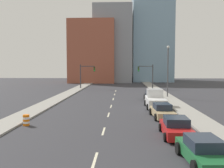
{
  "coord_description": "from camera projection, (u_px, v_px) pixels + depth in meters",
  "views": [
    {
      "loc": [
        1.54,
        -6.18,
        5.17
      ],
      "look_at": [
        -0.3,
        34.92,
        2.2
      ],
      "focal_mm": 40.0,
      "sensor_mm": 36.0,
      "label": 1
    }
  ],
  "objects": [
    {
      "name": "lane_stripe_at_25m",
      "position": [
        111.0,
        106.0,
        31.99
      ],
      "size": [
        0.16,
        2.4,
        0.01
      ],
      "primitive_type": "cube",
      "color": "beige",
      "rests_on": "ground"
    },
    {
      "name": "traffic_signal_left",
      "position": [
        85.0,
        73.0,
        56.68
      ],
      "size": [
        3.48,
        0.35,
        5.53
      ],
      "color": "#38383D",
      "rests_on": "ground"
    },
    {
      "name": "lane_stripe_at_45m",
      "position": [
        116.0,
        91.0,
        51.81
      ],
      "size": [
        0.16,
        2.4,
        0.01
      ],
      "primitive_type": "cube",
      "color": "beige",
      "rests_on": "ground"
    },
    {
      "name": "pickup_truck_white",
      "position": [
        155.0,
        100.0,
        31.12
      ],
      "size": [
        2.47,
        5.37,
        2.26
      ],
      "rotation": [
        0.0,
        0.0,
        0.0
      ],
      "color": "silver",
      "rests_on": "ground"
    },
    {
      "name": "building_office_center",
      "position": [
        114.0,
        46.0,
        84.59
      ],
      "size": [
        12.0,
        20.0,
        24.08
      ],
      "color": "gray",
      "rests_on": "ground"
    },
    {
      "name": "traffic_signal_right",
      "position": [
        148.0,
        73.0,
        56.04
      ],
      "size": [
        3.48,
        0.35,
        5.53
      ],
      "color": "#38383D",
      "rests_on": "ground"
    },
    {
      "name": "sidewalk_right",
      "position": [
        154.0,
        88.0,
        57.72
      ],
      "size": [
        2.55,
        103.41,
        0.17
      ],
      "color": "gray",
      "rests_on": "ground"
    },
    {
      "name": "lane_stripe_at_13m",
      "position": [
        104.0,
        131.0,
        19.8
      ],
      "size": [
        0.16,
        2.4,
        0.01
      ],
      "primitive_type": "cube",
      "color": "beige",
      "rests_on": "ground"
    },
    {
      "name": "sedan_tan",
      "position": [
        162.0,
        111.0,
        24.96
      ],
      "size": [
        2.26,
        4.83,
        1.44
      ],
      "rotation": [
        0.0,
        0.0,
        0.06
      ],
      "color": "tan",
      "rests_on": "ground"
    },
    {
      "name": "lane_stripe_at_7m",
      "position": [
        95.0,
        160.0,
        13.72
      ],
      "size": [
        0.16,
        2.4,
        0.01
      ],
      "primitive_type": "cube",
      "color": "beige",
      "rests_on": "ground"
    },
    {
      "name": "lane_stripe_at_39m",
      "position": [
        115.0,
        94.0,
        45.38
      ],
      "size": [
        0.16,
        2.4,
        0.01
      ],
      "primitive_type": "cube",
      "color": "beige",
      "rests_on": "ground"
    },
    {
      "name": "sidewalk_left",
      "position": [
        80.0,
        88.0,
        58.5
      ],
      "size": [
        2.55,
        103.41,
        0.17
      ],
      "color": "gray",
      "rests_on": "ground"
    },
    {
      "name": "sedan_black",
      "position": [
        151.0,
        96.0,
        37.75
      ],
      "size": [
        2.2,
        4.53,
        1.4
      ],
      "rotation": [
        0.0,
        0.0,
        -0.02
      ],
      "color": "black",
      "rests_on": "ground"
    },
    {
      "name": "building_brick_left",
      "position": [
        93.0,
        52.0,
        81.06
      ],
      "size": [
        14.0,
        16.0,
        19.21
      ],
      "color": "#9E513D",
      "rests_on": "ground"
    },
    {
      "name": "sedan_green",
      "position": [
        203.0,
        151.0,
        13.18
      ],
      "size": [
        2.29,
        4.56,
        1.42
      ],
      "rotation": [
        0.0,
        0.0,
        0.06
      ],
      "color": "#1E6033",
      "rests_on": "ground"
    },
    {
      "name": "building_glass_right",
      "position": [
        151.0,
        25.0,
        87.46
      ],
      "size": [
        13.0,
        20.0,
        38.81
      ],
      "color": "#7A9EB7",
      "rests_on": "ground"
    },
    {
      "name": "lane_stripe_at_33m",
      "position": [
        113.0,
        99.0,
        39.06
      ],
      "size": [
        0.16,
        2.4,
        0.01
      ],
      "primitive_type": "cube",
      "color": "beige",
      "rests_on": "ground"
    },
    {
      "name": "street_lamp",
      "position": [
        168.0,
        68.0,
        40.63
      ],
      "size": [
        0.44,
        0.44,
        8.46
      ],
      "color": "#4C4C51",
      "rests_on": "ground"
    },
    {
      "name": "traffic_barrel",
      "position": [
        26.0,
        120.0,
        21.65
      ],
      "size": [
        0.56,
        0.56,
        0.95
      ],
      "color": "orange",
      "rests_on": "ground"
    },
    {
      "name": "lane_stripe_at_20m",
      "position": [
        109.0,
        115.0,
        26.51
      ],
      "size": [
        0.16,
        2.4,
        0.01
      ],
      "primitive_type": "cube",
      "color": "beige",
      "rests_on": "ground"
    },
    {
      "name": "sedan_red",
      "position": [
        176.0,
        128.0,
        18.35
      ],
      "size": [
        2.23,
        4.39,
        1.42
      ],
      "rotation": [
        0.0,
        0.0,
        -0.02
      ],
      "color": "red",
      "rests_on": "ground"
    }
  ]
}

